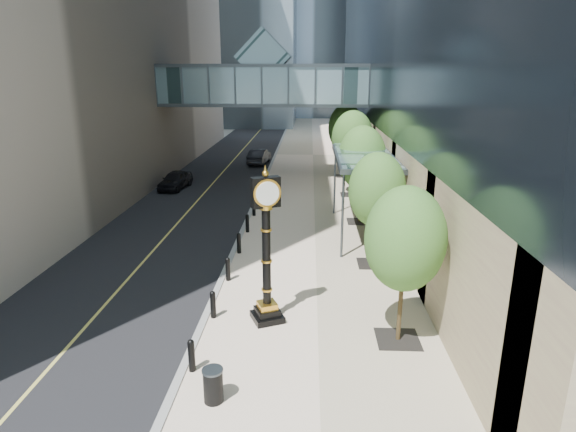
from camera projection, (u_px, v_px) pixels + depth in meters
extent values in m
plane|color=gray|center=(283.00, 397.00, 13.00)|extent=(320.00, 320.00, 0.00)
cube|color=black|center=(238.00, 155.00, 51.60)|extent=(8.00, 180.00, 0.02)
cube|color=beige|center=(313.00, 155.00, 51.25)|extent=(8.00, 180.00, 0.06)
cube|color=gray|center=(276.00, 155.00, 51.42)|extent=(0.25, 180.00, 0.07)
cube|color=#43696C|center=(264.00, 85.00, 37.80)|extent=(17.00, 4.00, 3.00)
cube|color=#383F44|center=(264.00, 104.00, 38.21)|extent=(17.00, 4.20, 0.25)
cube|color=#383F44|center=(264.00, 66.00, 37.39)|extent=(17.00, 4.20, 0.25)
cube|color=#43696C|center=(264.00, 57.00, 37.20)|extent=(4.24, 3.00, 4.24)
cube|color=#383F44|center=(364.00, 157.00, 25.06)|extent=(3.00, 8.00, 0.25)
cube|color=#43696C|center=(364.00, 154.00, 25.01)|extent=(2.80, 7.80, 0.06)
cylinder|color=#383F44|center=(343.00, 216.00, 22.17)|extent=(0.12, 0.12, 4.20)
cylinder|color=#383F44|center=(335.00, 181.00, 29.25)|extent=(0.12, 0.12, 4.20)
cylinder|color=black|center=(192.00, 357.00, 13.93)|extent=(0.20, 0.20, 0.90)
cylinder|color=black|center=(213.00, 306.00, 16.99)|extent=(0.20, 0.20, 0.90)
cylinder|color=black|center=(228.00, 270.00, 20.06)|extent=(0.20, 0.20, 0.90)
cylinder|color=black|center=(239.00, 244.00, 23.12)|extent=(0.20, 0.20, 0.90)
cylinder|color=black|center=(247.00, 224.00, 26.19)|extent=(0.20, 0.20, 0.90)
cylinder|color=black|center=(254.00, 208.00, 29.25)|extent=(0.20, 0.20, 0.90)
cube|color=black|center=(398.00, 339.00, 15.70)|extent=(1.40, 1.40, 0.02)
cylinder|color=#3B2E19|center=(400.00, 301.00, 15.31)|extent=(0.14, 0.14, 2.73)
ellipsoid|color=#2A5A21|center=(405.00, 239.00, 14.71)|extent=(2.50, 2.50, 3.34)
cube|color=black|center=(373.00, 264.00, 21.92)|extent=(1.40, 1.40, 0.02)
cylinder|color=#3B2E19|center=(374.00, 236.00, 21.54)|extent=(0.14, 0.14, 2.72)
ellipsoid|color=#2A5A21|center=(377.00, 190.00, 20.94)|extent=(2.49, 2.49, 3.33)
cube|color=black|center=(359.00, 221.00, 28.15)|extent=(1.40, 1.40, 0.02)
cylinder|color=#3B2E19|center=(360.00, 197.00, 27.73)|extent=(0.14, 0.14, 2.97)
ellipsoid|color=#2A5A21|center=(362.00, 158.00, 27.07)|extent=(2.72, 2.72, 3.62)
cube|color=black|center=(350.00, 195.00, 34.37)|extent=(1.40, 1.40, 0.02)
cylinder|color=#3B2E19|center=(351.00, 173.00, 33.92)|extent=(0.14, 0.14, 3.15)
ellipsoid|color=#2A5A21|center=(353.00, 138.00, 33.23)|extent=(2.89, 2.89, 3.85)
cube|color=black|center=(344.00, 176.00, 40.59)|extent=(1.40, 1.40, 0.02)
cylinder|color=#3B2E19|center=(345.00, 158.00, 40.14)|extent=(0.14, 0.14, 3.17)
ellipsoid|color=#2A5A21|center=(346.00, 128.00, 39.45)|extent=(2.90, 2.90, 3.87)
cube|color=black|center=(267.00, 317.00, 16.92)|extent=(1.32, 1.32, 0.22)
cube|color=black|center=(267.00, 311.00, 16.86)|extent=(1.03, 1.03, 0.22)
cube|color=gold|center=(267.00, 305.00, 16.79)|extent=(0.81, 0.81, 0.22)
cylinder|color=black|center=(266.00, 256.00, 16.27)|extent=(0.29, 0.29, 3.46)
cube|color=black|center=(266.00, 192.00, 15.63)|extent=(1.00, 0.69, 1.00)
cylinder|color=white|center=(266.00, 191.00, 15.82)|extent=(0.73, 0.35, 0.78)
cylinder|color=white|center=(265.00, 194.00, 15.45)|extent=(0.73, 0.35, 0.78)
sphere|color=gold|center=(265.00, 174.00, 15.46)|extent=(0.22, 0.22, 0.22)
cylinder|color=black|center=(213.00, 386.00, 12.63)|extent=(0.68, 0.68, 0.90)
imported|color=beige|center=(395.00, 247.00, 21.46)|extent=(0.77, 0.64, 1.82)
imported|color=black|center=(175.00, 180.00, 36.19)|extent=(2.08, 4.11, 1.34)
imported|color=black|center=(259.00, 156.00, 46.19)|extent=(1.96, 4.46, 1.42)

